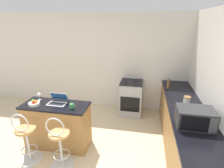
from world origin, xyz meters
name	(u,v)px	position (x,y,z in m)	size (l,w,h in m)	color
wall_back	(101,62)	(0.00, 2.65, 1.30)	(12.00, 0.06, 2.60)	silver
breakfast_bar	(58,125)	(-0.41, 0.73, 0.45)	(1.26, 0.53, 0.89)	#9E703D
counter_right	(184,129)	(2.00, 1.06, 0.45)	(0.67, 3.15, 0.89)	#9E703D
bar_stool_near	(26,139)	(-0.72, 0.21, 0.46)	(0.40, 0.40, 0.99)	silver
bar_stool_far	(60,144)	(-0.10, 0.21, 0.46)	(0.40, 0.40, 0.99)	silver
laptop	(58,101)	(-0.38, 0.80, 0.95)	(0.35, 0.27, 0.20)	#B7BABF
microwave	(195,118)	(1.97, 0.47, 1.04)	(0.52, 0.37, 0.28)	#2D2D30
stove_range	(131,98)	(0.89, 2.30, 0.45)	(0.56, 0.61, 0.90)	#9EA3A8
storage_jar	(187,102)	(1.98, 1.09, 1.00)	(0.12, 0.12, 0.20)	silver
fruit_bowl	(34,103)	(-0.77, 0.63, 0.93)	(0.20, 0.20, 0.10)	silver
pepper_mill	(168,84)	(1.75, 1.98, 1.02)	(0.05, 0.05, 0.26)	brown
mug_green	(72,106)	(-0.03, 0.65, 0.94)	(0.09, 0.07, 0.09)	#338447
mug_white	(180,106)	(1.86, 1.02, 0.94)	(0.09, 0.08, 0.10)	white
wine_glass_short	(39,95)	(-0.80, 0.86, 1.00)	(0.08, 0.08, 0.15)	silver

